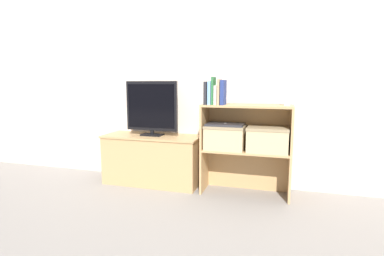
{
  "coord_description": "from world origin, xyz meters",
  "views": [
    {
      "loc": [
        0.84,
        -2.64,
        1.04
      ],
      "look_at": [
        0.0,
        0.16,
        0.62
      ],
      "focal_mm": 28.0,
      "sensor_mm": 36.0,
      "label": 1
    }
  ],
  "objects_px": {
    "book_charcoal": "(207,93)",
    "book_navy": "(223,92)",
    "storage_basket_left": "(225,136)",
    "book_skyblue": "(210,93)",
    "laptop": "(225,124)",
    "tv_stand": "(153,159)",
    "tv": "(152,107)",
    "book_forest": "(213,91)",
    "storage_basket_right": "(268,138)",
    "book_ivory": "(216,95)",
    "book_tan": "(219,92)",
    "baby_monitor": "(287,99)"
  },
  "relations": [
    {
      "from": "book_charcoal",
      "to": "book_navy",
      "type": "relative_size",
      "value": 0.93
    },
    {
      "from": "book_navy",
      "to": "storage_basket_left",
      "type": "xyz_separation_m",
      "value": [
        0.02,
        0.04,
        -0.41
      ]
    },
    {
      "from": "book_skyblue",
      "to": "laptop",
      "type": "height_order",
      "value": "book_skyblue"
    },
    {
      "from": "tv_stand",
      "to": "tv",
      "type": "relative_size",
      "value": 1.81
    },
    {
      "from": "book_forest",
      "to": "book_skyblue",
      "type": "bearing_deg",
      "value": 180.0
    },
    {
      "from": "tv_stand",
      "to": "book_skyblue",
      "type": "bearing_deg",
      "value": -8.58
    },
    {
      "from": "book_skyblue",
      "to": "storage_basket_left",
      "type": "relative_size",
      "value": 0.59
    },
    {
      "from": "tv",
      "to": "storage_basket_right",
      "type": "height_order",
      "value": "tv"
    },
    {
      "from": "book_ivory",
      "to": "laptop",
      "type": "height_order",
      "value": "book_ivory"
    },
    {
      "from": "book_charcoal",
      "to": "laptop",
      "type": "relative_size",
      "value": 0.6
    },
    {
      "from": "tv",
      "to": "book_ivory",
      "type": "xyz_separation_m",
      "value": [
        0.7,
        -0.1,
        0.14
      ]
    },
    {
      "from": "book_charcoal",
      "to": "book_tan",
      "type": "relative_size",
      "value": 0.91
    },
    {
      "from": "book_ivory",
      "to": "storage_basket_left",
      "type": "bearing_deg",
      "value": 28.71
    },
    {
      "from": "tv_stand",
      "to": "book_charcoal",
      "type": "bearing_deg",
      "value": -9.07
    },
    {
      "from": "book_navy",
      "to": "baby_monitor",
      "type": "relative_size",
      "value": 1.66
    },
    {
      "from": "book_ivory",
      "to": "storage_basket_right",
      "type": "height_order",
      "value": "book_ivory"
    },
    {
      "from": "storage_basket_left",
      "to": "book_navy",
      "type": "bearing_deg",
      "value": -110.13
    },
    {
      "from": "book_tan",
      "to": "baby_monitor",
      "type": "height_order",
      "value": "book_tan"
    },
    {
      "from": "tv",
      "to": "book_ivory",
      "type": "relative_size",
      "value": 3.17
    },
    {
      "from": "book_tan",
      "to": "storage_basket_right",
      "type": "distance_m",
      "value": 0.61
    },
    {
      "from": "baby_monitor",
      "to": "storage_basket_right",
      "type": "height_order",
      "value": "baby_monitor"
    },
    {
      "from": "tv",
      "to": "book_charcoal",
      "type": "xyz_separation_m",
      "value": [
        0.61,
        -0.1,
        0.15
      ]
    },
    {
      "from": "book_skyblue",
      "to": "book_forest",
      "type": "relative_size",
      "value": 0.85
    },
    {
      "from": "book_navy",
      "to": "baby_monitor",
      "type": "distance_m",
      "value": 0.57
    },
    {
      "from": "tv",
      "to": "book_charcoal",
      "type": "distance_m",
      "value": 0.63
    },
    {
      "from": "tv",
      "to": "baby_monitor",
      "type": "height_order",
      "value": "tv"
    },
    {
      "from": "book_tan",
      "to": "baby_monitor",
      "type": "relative_size",
      "value": 1.7
    },
    {
      "from": "book_skyblue",
      "to": "baby_monitor",
      "type": "bearing_deg",
      "value": 4.97
    },
    {
      "from": "book_ivory",
      "to": "tv_stand",
      "type": "bearing_deg",
      "value": 172.1
    },
    {
      "from": "book_skyblue",
      "to": "storage_basket_right",
      "type": "xyz_separation_m",
      "value": [
        0.53,
        0.04,
        -0.41
      ]
    },
    {
      "from": "book_skyblue",
      "to": "book_forest",
      "type": "distance_m",
      "value": 0.04
    },
    {
      "from": "tv_stand",
      "to": "tv",
      "type": "height_order",
      "value": "tv"
    },
    {
      "from": "book_skyblue",
      "to": "book_ivory",
      "type": "bearing_deg",
      "value": 0.0
    },
    {
      "from": "book_skyblue",
      "to": "book_charcoal",
      "type": "bearing_deg",
      "value": -180.0
    },
    {
      "from": "book_ivory",
      "to": "storage_basket_left",
      "type": "relative_size",
      "value": 0.48
    },
    {
      "from": "tv",
      "to": "book_navy",
      "type": "distance_m",
      "value": 0.79
    },
    {
      "from": "tv",
      "to": "laptop",
      "type": "distance_m",
      "value": 0.8
    },
    {
      "from": "book_tan",
      "to": "storage_basket_right",
      "type": "height_order",
      "value": "book_tan"
    },
    {
      "from": "storage_basket_left",
      "to": "storage_basket_right",
      "type": "bearing_deg",
      "value": 0.0
    },
    {
      "from": "book_forest",
      "to": "baby_monitor",
      "type": "xyz_separation_m",
      "value": [
        0.66,
        0.06,
        -0.07
      ]
    },
    {
      "from": "tv",
      "to": "storage_basket_right",
      "type": "bearing_deg",
      "value": -2.46
    },
    {
      "from": "book_navy",
      "to": "baby_monitor",
      "type": "xyz_separation_m",
      "value": [
        0.57,
        0.06,
        -0.06
      ]
    },
    {
      "from": "storage_basket_left",
      "to": "tv",
      "type": "bearing_deg",
      "value": 176.3
    },
    {
      "from": "tv_stand",
      "to": "book_forest",
      "type": "distance_m",
      "value": 0.99
    },
    {
      "from": "book_forest",
      "to": "laptop",
      "type": "xyz_separation_m",
      "value": [
        0.11,
        0.04,
        -0.32
      ]
    },
    {
      "from": "tv",
      "to": "book_skyblue",
      "type": "distance_m",
      "value": 0.67
    },
    {
      "from": "book_tan",
      "to": "baby_monitor",
      "type": "distance_m",
      "value": 0.61
    },
    {
      "from": "storage_basket_left",
      "to": "laptop",
      "type": "xyz_separation_m",
      "value": [
        0.0,
        -0.0,
        0.11
      ]
    },
    {
      "from": "tv_stand",
      "to": "book_ivory",
      "type": "xyz_separation_m",
      "value": [
        0.7,
        -0.1,
        0.69
      ]
    },
    {
      "from": "baby_monitor",
      "to": "book_tan",
      "type": "bearing_deg",
      "value": -174.32
    }
  ]
}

